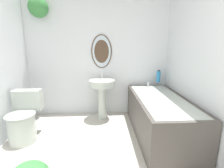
# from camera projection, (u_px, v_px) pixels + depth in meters

# --- Properties ---
(wall_back) EXTENTS (2.75, 0.33, 2.40)m
(wall_back) POSITION_uv_depth(u_px,v_px,m) (94.00, 49.00, 3.02)
(wall_back) COLOR silver
(wall_back) RESTS_ON ground_plane
(wall_right) EXTENTS (0.06, 2.71, 2.40)m
(wall_right) POSITION_uv_depth(u_px,v_px,m) (214.00, 57.00, 1.83)
(wall_right) COLOR silver
(wall_right) RESTS_ON ground_plane
(toilet) EXTENTS (0.40, 0.54, 0.69)m
(toilet) POSITION_uv_depth(u_px,v_px,m) (24.00, 120.00, 2.31)
(toilet) COLOR #B2BCB2
(toilet) RESTS_ON ground_plane
(pedestal_sink) EXTENTS (0.46, 0.46, 0.84)m
(pedestal_sink) POSITION_uv_depth(u_px,v_px,m) (102.00, 90.00, 2.91)
(pedestal_sink) COLOR #B2BCB2
(pedestal_sink) RESTS_ON ground_plane
(bathtub) EXTENTS (0.72, 1.59, 0.66)m
(bathtub) POSITION_uv_depth(u_px,v_px,m) (159.00, 115.00, 2.46)
(bathtub) COLOR #4C4742
(bathtub) RESTS_ON ground_plane
(shampoo_bottle) EXTENTS (0.07, 0.07, 0.23)m
(shampoo_bottle) POSITION_uv_depth(u_px,v_px,m) (158.00, 76.00, 3.06)
(shampoo_bottle) COLOR #2D84C6
(shampoo_bottle) RESTS_ON bathtub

